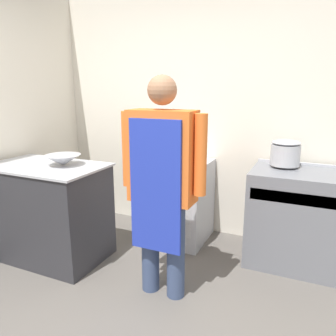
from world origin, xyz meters
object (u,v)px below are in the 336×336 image
Objects in this scene: fridge_unit at (174,200)px; person_cook at (162,176)px; mixing_bowl at (63,160)px; stove at (304,219)px; stock_pot at (285,153)px.

person_cook is at bearing -72.16° from fridge_unit.
person_cook is 1.10m from mixing_bowl.
stock_pot reaches higher than stove.
person_cook is (-0.98, -0.94, 0.52)m from stove.
stock_pot reaches higher than mixing_bowl.
stock_pot is at bearing 153.32° from stove.
person_cook is (0.31, -0.97, 0.54)m from fridge_unit.
stove is 2.27m from mixing_bowl.
fridge_unit is at bearing 107.84° from person_cook.
stock_pot is (0.77, 1.05, 0.05)m from person_cook.
mixing_bowl is (-0.77, -0.80, 0.53)m from fridge_unit.
fridge_unit is 3.25× the size of stock_pot.
fridge_unit is 2.64× the size of mixing_bowl.
person_cook is 6.40× the size of stock_pot.
stove is at bearing 20.41° from mixing_bowl.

